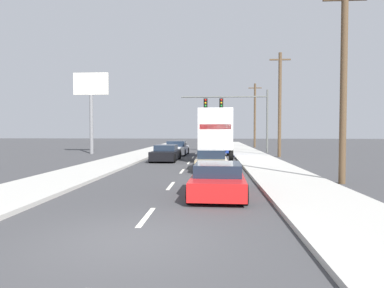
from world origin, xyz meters
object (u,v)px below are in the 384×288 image
(car_white, at_px, (177,149))
(utility_pole_mid, at_px, (280,103))
(box_truck, at_px, (216,132))
(utility_pole_near, at_px, (344,82))
(roadside_billboard, at_px, (91,97))
(traffic_signal_mast, at_px, (231,107))
(car_black, at_px, (166,153))
(car_tan, at_px, (211,160))
(utility_pole_far, at_px, (255,115))
(car_red, at_px, (218,180))

(car_white, height_order, utility_pole_mid, utility_pole_mid)
(car_white, xyz_separation_m, box_truck, (3.62, -4.19, 1.58))
(utility_pole_mid, bearing_deg, car_white, 168.90)
(utility_pole_near, bearing_deg, roadside_billboard, 134.26)
(roadside_billboard, bearing_deg, traffic_signal_mast, 9.96)
(car_black, distance_m, car_tan, 6.58)
(utility_pole_mid, height_order, roadside_billboard, utility_pole_mid)
(utility_pole_near, height_order, roadside_billboard, utility_pole_near)
(utility_pole_mid, bearing_deg, box_truck, -156.60)
(box_truck, distance_m, utility_pole_near, 13.76)
(car_black, relative_size, car_tan, 0.97)
(car_white, relative_size, utility_pole_far, 0.48)
(car_tan, relative_size, roadside_billboard, 0.59)
(car_white, height_order, box_truck, box_truck)
(car_white, xyz_separation_m, utility_pole_far, (9.14, 15.47, 3.94))
(box_truck, distance_m, car_red, 15.41)
(car_black, bearing_deg, roadside_billboard, 138.73)
(car_black, height_order, utility_pole_far, utility_pole_far)
(utility_pole_near, bearing_deg, car_red, -152.15)
(car_black, bearing_deg, utility_pole_mid, 25.13)
(car_white, xyz_separation_m, car_red, (3.60, -19.52, -0.07))
(box_truck, distance_m, car_tan, 7.74)
(car_white, xyz_separation_m, traffic_signal_mast, (5.24, 3.77, 4.15))
(car_black, height_order, car_red, car_black)
(car_tan, distance_m, utility_pole_near, 8.36)
(car_red, distance_m, utility_pole_mid, 19.02)
(car_red, bearing_deg, roadside_billboard, 120.49)
(traffic_signal_mast, xyz_separation_m, utility_pole_mid, (3.92, -5.57, -0.10))
(box_truck, xyz_separation_m, traffic_signal_mast, (1.62, 7.97, 2.57))
(car_black, bearing_deg, utility_pole_near, -49.38)
(roadside_billboard, bearing_deg, car_tan, -47.49)
(traffic_signal_mast, distance_m, utility_pole_near, 20.82)
(car_tan, relative_size, car_red, 1.08)
(box_truck, xyz_separation_m, utility_pole_near, (5.29, -12.52, 2.14))
(car_black, height_order, car_tan, car_black)
(box_truck, height_order, roadside_billboard, roadside_billboard)
(traffic_signal_mast, distance_m, utility_pole_mid, 6.81)
(car_tan, bearing_deg, utility_pole_near, -41.56)
(car_white, xyz_separation_m, car_tan, (3.32, -11.76, -0.04))
(utility_pole_far, bearing_deg, car_red, -99.00)
(traffic_signal_mast, height_order, utility_pole_near, utility_pole_near)
(car_red, bearing_deg, box_truck, 89.92)
(car_tan, relative_size, utility_pole_near, 0.56)
(car_black, relative_size, utility_pole_mid, 0.51)
(utility_pole_mid, relative_size, utility_pole_far, 1.02)
(car_black, relative_size, utility_pole_near, 0.55)
(car_black, xyz_separation_m, roadside_billboard, (-8.54, 7.49, 5.05))
(car_black, bearing_deg, car_white, 88.71)
(utility_pole_near, xyz_separation_m, utility_pole_mid, (0.25, 14.92, 0.33))
(utility_pole_far, xyz_separation_m, roadside_billboard, (-17.82, -14.13, 1.07))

